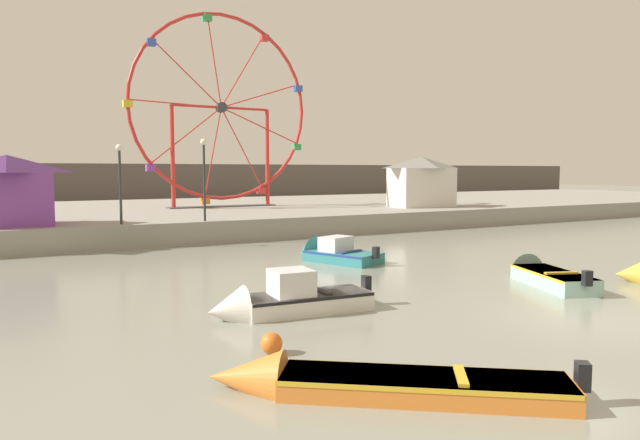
# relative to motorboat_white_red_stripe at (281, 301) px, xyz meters

# --- Properties ---
(ground_plane) EXTENTS (240.00, 240.00, 0.00)m
(ground_plane) POSITION_rel_motorboat_white_red_stripe_xyz_m (6.38, -4.03, -0.34)
(ground_plane) COLOR gray
(quay_promenade) EXTENTS (110.00, 24.28, 1.14)m
(quay_promenade) POSITION_rel_motorboat_white_red_stripe_xyz_m (6.38, 26.44, 0.23)
(quay_promenade) COLOR gray
(quay_promenade) RESTS_ON ground_plane
(distant_town_skyline) EXTENTS (140.00, 3.00, 4.40)m
(distant_town_skyline) POSITION_rel_motorboat_white_red_stripe_xyz_m (6.38, 52.80, 1.86)
(distant_town_skyline) COLOR #564C47
(distant_town_skyline) RESTS_ON ground_plane
(motorboat_white_red_stripe) EXTENTS (4.51, 1.57, 1.49)m
(motorboat_white_red_stripe) POSITION_rel_motorboat_white_red_stripe_xyz_m (0.00, 0.00, 0.00)
(motorboat_white_red_stripe) COLOR silver
(motorboat_white_red_stripe) RESTS_ON ground_plane
(motorboat_seafoam) EXTENTS (2.58, 4.28, 1.17)m
(motorboat_seafoam) POSITION_rel_motorboat_white_red_stripe_xyz_m (9.21, -0.44, -0.08)
(motorboat_seafoam) COLOR #93BCAD
(motorboat_seafoam) RESTS_ON ground_plane
(motorboat_teal_painted) EXTENTS (2.76, 4.04, 1.55)m
(motorboat_teal_painted) POSITION_rel_motorboat_white_red_stripe_xyz_m (5.54, 7.04, -0.05)
(motorboat_teal_painted) COLOR teal
(motorboat_teal_painted) RESTS_ON ground_plane
(motorboat_orange_hull) EXTENTS (5.34, 4.38, 1.01)m
(motorboat_orange_hull) POSITION_rel_motorboat_white_red_stripe_xyz_m (-1.23, -5.39, -0.14)
(motorboat_orange_hull) COLOR orange
(motorboat_orange_hull) RESTS_ON ground_plane
(ferris_wheel_red_frame) EXTENTS (12.84, 1.20, 13.16)m
(ferris_wheel_red_frame) POSITION_rel_motorboat_white_red_stripe_xyz_m (7.60, 25.09, 7.41)
(ferris_wheel_red_frame) COLOR red
(ferris_wheel_red_frame) RESTS_ON quay_promenade
(carnival_booth_white_ticket) EXTENTS (4.78, 3.22, 3.46)m
(carnival_booth_white_ticket) POSITION_rel_motorboat_white_red_stripe_xyz_m (19.69, 18.39, 2.60)
(carnival_booth_white_ticket) COLOR silver
(carnival_booth_white_ticket) RESTS_ON quay_promenade
(carnival_booth_purple_stall) EXTENTS (4.17, 3.62, 3.23)m
(carnival_booth_purple_stall) POSITION_rel_motorboat_white_red_stripe_xyz_m (-5.67, 16.75, 2.48)
(carnival_booth_purple_stall) COLOR purple
(carnival_booth_purple_stall) RESTS_ON quay_promenade
(promenade_lamp_near) EXTENTS (0.32, 0.32, 4.09)m
(promenade_lamp_near) POSITION_rel_motorboat_white_red_stripe_xyz_m (2.90, 14.77, 3.46)
(promenade_lamp_near) COLOR #2D2D33
(promenade_lamp_near) RESTS_ON quay_promenade
(promenade_lamp_far) EXTENTS (0.32, 0.32, 3.73)m
(promenade_lamp_far) POSITION_rel_motorboat_white_red_stripe_xyz_m (-1.08, 14.96, 3.26)
(promenade_lamp_far) COLOR #2D2D33
(promenade_lamp_far) RESTS_ON quay_promenade
(mooring_buoy_orange) EXTENTS (0.44, 0.44, 0.44)m
(mooring_buoy_orange) POSITION_rel_motorboat_white_red_stripe_xyz_m (-1.57, -2.80, -0.12)
(mooring_buoy_orange) COLOR orange
(mooring_buoy_orange) RESTS_ON ground_plane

